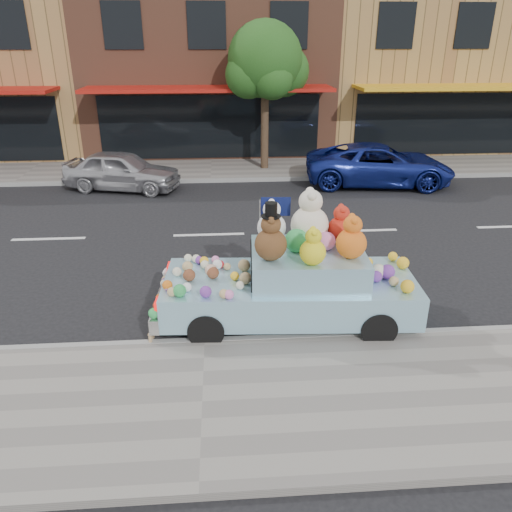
{
  "coord_description": "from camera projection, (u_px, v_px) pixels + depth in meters",
  "views": [
    {
      "loc": [
        0.34,
        -11.92,
        4.66
      ],
      "look_at": [
        0.9,
        -4.24,
        1.25
      ],
      "focal_mm": 35.0,
      "sensor_mm": 36.0,
      "label": 1
    }
  ],
  "objects": [
    {
      "name": "far_sidewalk",
      "position": [
        211.0,
        170.0,
        18.64
      ],
      "size": [
        60.0,
        3.0,
        0.12
      ],
      "primitive_type": "cube",
      "color": "gray",
      "rests_on": "ground"
    },
    {
      "name": "storefront_mid",
      "position": [
        209.0,
        61.0,
        22.18
      ],
      "size": [
        10.0,
        9.8,
        7.3
      ],
      "color": "brown",
      "rests_on": "ground"
    },
    {
      "name": "car_silver",
      "position": [
        122.0,
        171.0,
        16.23
      ],
      "size": [
        4.01,
        2.4,
        1.28
      ],
      "primitive_type": "imported",
      "rotation": [
        0.0,
        0.0,
        1.32
      ],
      "color": "#BBBAC0",
      "rests_on": "ground"
    },
    {
      "name": "far_kerb",
      "position": [
        211.0,
        180.0,
        17.27
      ],
      "size": [
        60.0,
        0.12,
        0.13
      ],
      "primitive_type": "cube",
      "color": "gray",
      "rests_on": "ground"
    },
    {
      "name": "storefront_right",
      "position": [
        428.0,
        60.0,
        22.85
      ],
      "size": [
        10.0,
        9.8,
        7.3
      ],
      "color": "#A47C44",
      "rests_on": "ground"
    },
    {
      "name": "car_blue",
      "position": [
        379.0,
        165.0,
        16.79
      ],
      "size": [
        5.15,
        2.87,
        1.36
      ],
      "primitive_type": "imported",
      "rotation": [
        0.0,
        0.0,
        1.44
      ],
      "color": "navy",
      "rests_on": "ground"
    },
    {
      "name": "street_tree",
      "position": [
        266.0,
        66.0,
        17.35
      ],
      "size": [
        3.0,
        2.7,
        5.22
      ],
      "color": "#38281C",
      "rests_on": "ground"
    },
    {
      "name": "ground",
      "position": [
        209.0,
        235.0,
        12.74
      ],
      "size": [
        120.0,
        120.0,
        0.0
      ],
      "primitive_type": "plane",
      "color": "black",
      "rests_on": "ground"
    },
    {
      "name": "near_kerb",
      "position": [
        205.0,
        343.0,
        8.15
      ],
      "size": [
        60.0,
        0.12,
        0.13
      ],
      "primitive_type": "cube",
      "color": "gray",
      "rests_on": "ground"
    },
    {
      "name": "near_sidewalk",
      "position": [
        202.0,
        405.0,
        6.79
      ],
      "size": [
        60.0,
        3.0,
        0.12
      ],
      "primitive_type": "cube",
      "color": "gray",
      "rests_on": "ground"
    },
    {
      "name": "art_car",
      "position": [
        292.0,
        278.0,
        8.6
      ],
      "size": [
        4.57,
        1.99,
        2.31
      ],
      "rotation": [
        0.0,
        0.0,
        -0.06
      ],
      "color": "black",
      "rests_on": "ground"
    }
  ]
}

